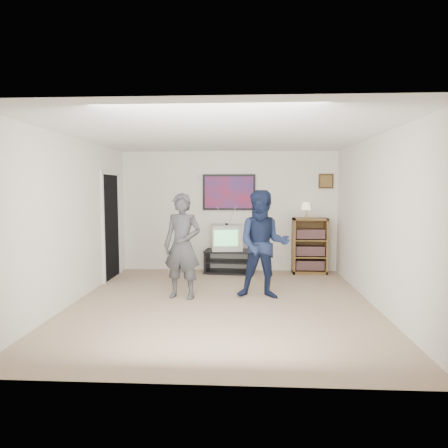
# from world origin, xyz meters

# --- Properties ---
(room_shell) EXTENTS (4.51, 5.00, 2.51)m
(room_shell) POSITION_xyz_m (0.00, 0.35, 1.25)
(room_shell) COLOR #92785C
(room_shell) RESTS_ON ground
(media_stand) EXTENTS (0.99, 0.62, 0.47)m
(media_stand) POSITION_xyz_m (-0.00, 2.23, 0.24)
(media_stand) COLOR black
(media_stand) RESTS_ON room_shell
(crt_television) EXTENTS (0.67, 0.59, 0.52)m
(crt_television) POSITION_xyz_m (-0.04, 2.23, 0.73)
(crt_television) COLOR #B0B1AB
(crt_television) RESTS_ON media_stand
(bookshelf) EXTENTS (0.69, 0.39, 1.13)m
(bookshelf) POSITION_xyz_m (1.66, 2.28, 0.57)
(bookshelf) COLOR #543B19
(bookshelf) RESTS_ON room_shell
(table_lamp) EXTENTS (0.20, 0.20, 0.32)m
(table_lamp) POSITION_xyz_m (1.58, 2.31, 1.29)
(table_lamp) COLOR #F7E9BB
(table_lamp) RESTS_ON bookshelf
(person_tall) EXTENTS (0.68, 0.52, 1.66)m
(person_tall) POSITION_xyz_m (-0.64, 0.30, 0.83)
(person_tall) COLOR #38383B
(person_tall) RESTS_ON room_shell
(person_short) EXTENTS (0.87, 0.70, 1.71)m
(person_short) POSITION_xyz_m (0.63, 0.37, 0.85)
(person_short) COLOR #151E3B
(person_short) RESTS_ON room_shell
(controller_left) EXTENTS (0.07, 0.13, 0.04)m
(controller_left) POSITION_xyz_m (-0.67, 0.51, 1.21)
(controller_left) COLOR white
(controller_left) RESTS_ON person_tall
(controller_right) EXTENTS (0.08, 0.13, 0.04)m
(controller_right) POSITION_xyz_m (0.60, 0.59, 1.02)
(controller_right) COLOR white
(controller_right) RESTS_ON person_short
(poster) EXTENTS (1.10, 0.03, 0.75)m
(poster) POSITION_xyz_m (0.00, 2.48, 1.65)
(poster) COLOR black
(poster) RESTS_ON room_shell
(air_vent) EXTENTS (0.28, 0.02, 0.14)m
(air_vent) POSITION_xyz_m (-0.55, 2.48, 1.95)
(air_vent) COLOR white
(air_vent) RESTS_ON room_shell
(small_picture) EXTENTS (0.30, 0.03, 0.30)m
(small_picture) POSITION_xyz_m (2.00, 2.48, 1.88)
(small_picture) COLOR black
(small_picture) RESTS_ON room_shell
(doorway) EXTENTS (0.03, 0.85, 2.00)m
(doorway) POSITION_xyz_m (-2.23, 1.60, 1.00)
(doorway) COLOR black
(doorway) RESTS_ON room_shell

